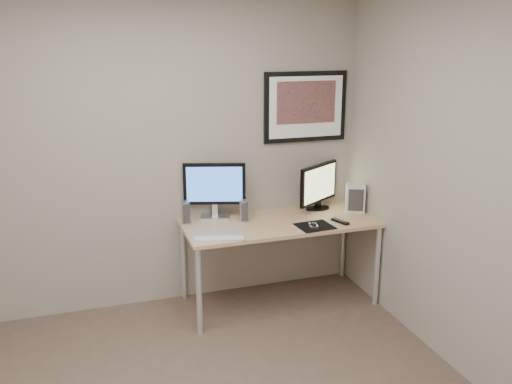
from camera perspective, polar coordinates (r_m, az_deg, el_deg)
room at (r=3.16m, az=-8.67°, el=5.79°), size 3.60×3.60×3.60m
desk at (r=4.52m, az=2.49°, el=-3.85°), size 1.60×0.70×0.73m
framed_art at (r=4.72m, az=5.23°, el=8.93°), size 0.75×0.04×0.60m
monitor_large at (r=4.51m, az=-4.38°, el=0.44°), size 0.50×0.23×0.47m
monitor_tv at (r=4.76m, az=6.60°, el=0.69°), size 0.45×0.31×0.41m
speaker_left at (r=4.43m, az=-7.42°, el=-2.17°), size 0.08×0.08×0.19m
speaker_right at (r=4.45m, az=-1.28°, el=-1.99°), size 0.08×0.08×0.19m
keyboard at (r=4.10m, az=-3.82°, el=-4.89°), size 0.39×0.19×0.01m
mousepad at (r=4.39m, az=6.21°, el=-3.60°), size 0.30×0.27×0.00m
mouse at (r=4.36m, az=6.05°, el=-3.44°), size 0.07×0.10×0.03m
remote at (r=4.50m, az=8.85°, el=-3.05°), size 0.10×0.18×0.02m
fan_unit at (r=4.77m, az=10.41°, el=-0.65°), size 0.19×0.17×0.24m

